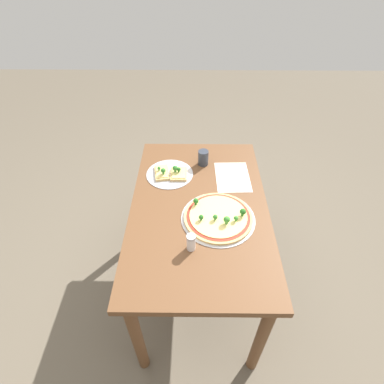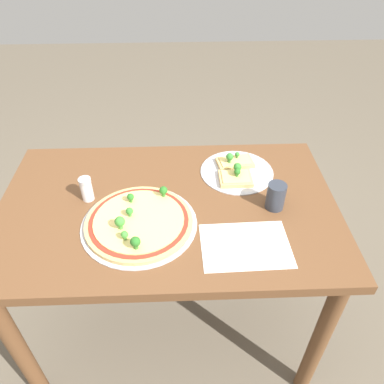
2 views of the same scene
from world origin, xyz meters
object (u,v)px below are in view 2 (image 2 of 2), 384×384
object	(u,v)px
drinking_cup	(276,196)
dining_table	(169,227)
condiment_shaker	(86,189)
pizza_tray_slice	(236,170)
pizza_tray_whole	(139,222)

from	to	relation	value
drinking_cup	dining_table	bearing A→B (deg)	-4.13
dining_table	drinking_cup	xyz separation A→B (m)	(-0.37, 0.03, 0.16)
drinking_cup	condiment_shaker	xyz separation A→B (m)	(0.65, -0.07, -0.00)
dining_table	pizza_tray_slice	distance (m)	0.34
pizza_tray_whole	drinking_cup	world-z (taller)	drinking_cup
dining_table	drinking_cup	size ratio (longest dim) A/B	12.27
pizza_tray_slice	condiment_shaker	world-z (taller)	condiment_shaker
pizza_tray_whole	condiment_shaker	bearing A→B (deg)	-36.09
pizza_tray_slice	dining_table	bearing A→B (deg)	33.58
pizza_tray_whole	drinking_cup	bearing A→B (deg)	-171.34
drinking_cup	condiment_shaker	world-z (taller)	drinking_cup
pizza_tray_slice	condiment_shaker	distance (m)	0.56
drinking_cup	condiment_shaker	bearing A→B (deg)	-5.89
dining_table	pizza_tray_whole	world-z (taller)	pizza_tray_whole
dining_table	drinking_cup	world-z (taller)	drinking_cup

